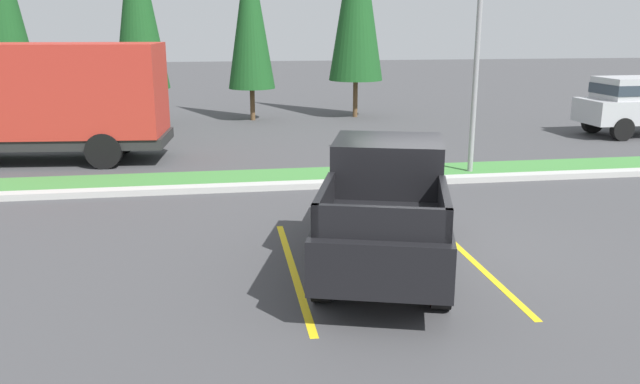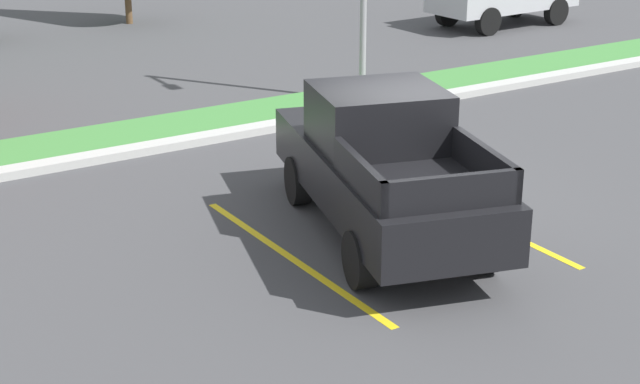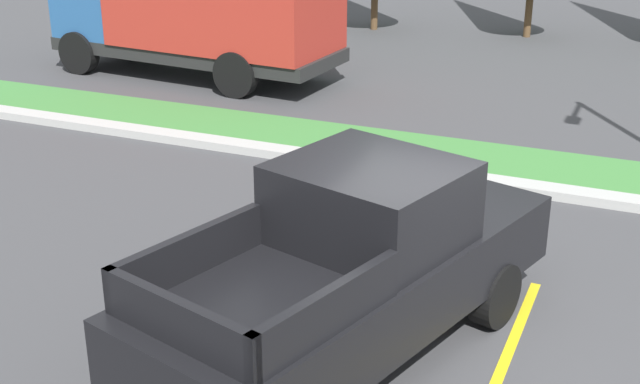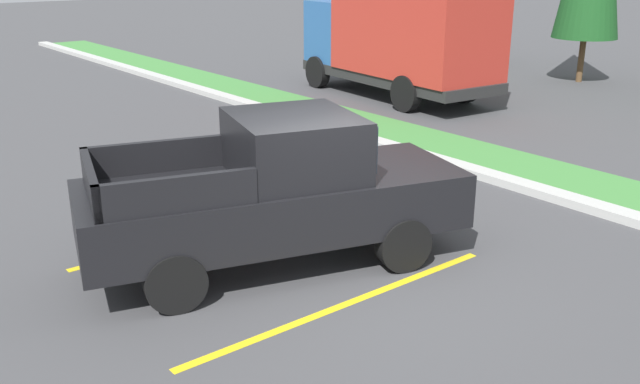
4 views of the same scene
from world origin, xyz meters
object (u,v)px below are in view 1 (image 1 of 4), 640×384
object	(u,v)px
cargo_truck_distant	(51,98)
street_light	(481,32)
pickup_truck_main	(386,205)
cypress_tree_left_inner	(137,0)
cypress_tree_center	(250,13)

from	to	relation	value
cargo_truck_distant	street_light	distance (m)	12.15
pickup_truck_main	cypress_tree_left_inner	xyz separation A→B (m)	(-5.62, 16.39, 3.75)
pickup_truck_main	cargo_truck_distant	bearing A→B (deg)	127.76
pickup_truck_main	cargo_truck_distant	size ratio (longest dim) A/B	0.79
pickup_truck_main	cypress_tree_left_inner	world-z (taller)	cypress_tree_left_inner
pickup_truck_main	cargo_truck_distant	xyz separation A→B (m)	(-7.47, 9.64, 0.81)
cargo_truck_distant	cypress_tree_left_inner	distance (m)	7.58
pickup_truck_main	cypress_tree_left_inner	distance (m)	17.73
pickup_truck_main	street_light	size ratio (longest dim) A/B	0.87
cargo_truck_distant	cypress_tree_center	world-z (taller)	cypress_tree_center
cypress_tree_center	cargo_truck_distant	bearing A→B (deg)	-129.64
pickup_truck_main	street_light	world-z (taller)	street_light
street_light	cypress_tree_center	world-z (taller)	cypress_tree_center
pickup_truck_main	cypress_tree_center	size ratio (longest dim) A/B	0.75
street_light	cypress_tree_left_inner	xyz separation A→B (m)	(-9.62, 10.29, 1.05)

